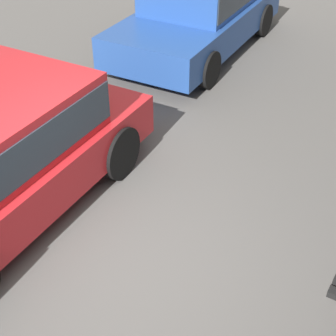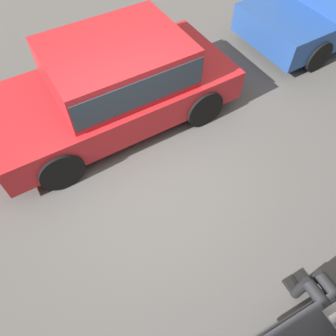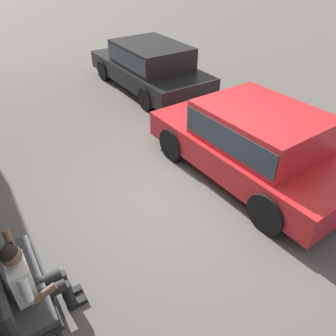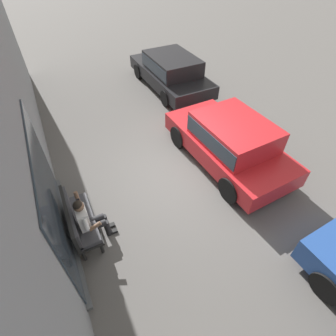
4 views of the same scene
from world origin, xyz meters
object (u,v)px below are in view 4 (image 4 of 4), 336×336
at_px(parked_car_mid, 230,140).
at_px(parked_car_far, 171,70).
at_px(bench, 78,219).
at_px(person_on_phone, 89,219).

relative_size(parked_car_mid, parked_car_far, 0.93).
bearing_deg(bench, person_on_phone, -133.16).
relative_size(bench, person_on_phone, 1.16).
distance_m(bench, parked_car_mid, 4.54).
height_order(person_on_phone, parked_car_far, parked_car_far).
relative_size(person_on_phone, parked_car_far, 0.29).
bearing_deg(parked_car_mid, bench, 97.75).
bearing_deg(parked_car_mid, parked_car_far, -7.33).
xyz_separation_m(bench, parked_car_mid, (0.61, -4.49, 0.26)).
relative_size(bench, parked_car_far, 0.34).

